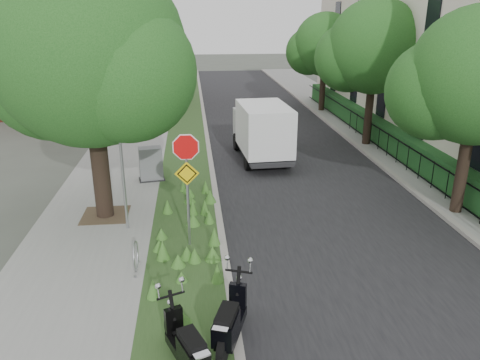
{
  "coord_description": "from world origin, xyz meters",
  "views": [
    {
      "loc": [
        -1.22,
        -10.83,
        6.11
      ],
      "look_at": [
        0.15,
        2.32,
        1.3
      ],
      "focal_mm": 35.0,
      "sensor_mm": 36.0,
      "label": 1
    }
  ],
  "objects_px": {
    "scooter_near": "(189,352)",
    "sign_assembly": "(187,168)",
    "scooter_far": "(229,326)",
    "box_truck": "(262,129)",
    "utility_cabinet": "(151,164)"
  },
  "relations": [
    {
      "from": "scooter_near",
      "to": "utility_cabinet",
      "type": "distance_m",
      "value": 10.22
    },
    {
      "from": "scooter_near",
      "to": "scooter_far",
      "type": "height_order",
      "value": "scooter_far"
    },
    {
      "from": "scooter_far",
      "to": "box_truck",
      "type": "height_order",
      "value": "box_truck"
    },
    {
      "from": "scooter_far",
      "to": "box_truck",
      "type": "xyz_separation_m",
      "value": [
        2.38,
        11.92,
        0.82
      ]
    },
    {
      "from": "sign_assembly",
      "to": "scooter_far",
      "type": "distance_m",
      "value": 4.58
    },
    {
      "from": "sign_assembly",
      "to": "box_truck",
      "type": "relative_size",
      "value": 0.68
    },
    {
      "from": "sign_assembly",
      "to": "scooter_far",
      "type": "xyz_separation_m",
      "value": [
        0.73,
        -4.16,
        -1.77
      ]
    },
    {
      "from": "sign_assembly",
      "to": "utility_cabinet",
      "type": "xyz_separation_m",
      "value": [
        -1.4,
        5.36,
        -1.61
      ]
    },
    {
      "from": "sign_assembly",
      "to": "utility_cabinet",
      "type": "bearing_deg",
      "value": 104.65
    },
    {
      "from": "utility_cabinet",
      "to": "sign_assembly",
      "type": "bearing_deg",
      "value": -75.35
    },
    {
      "from": "utility_cabinet",
      "to": "box_truck",
      "type": "bearing_deg",
      "value": 28.04
    },
    {
      "from": "scooter_near",
      "to": "sign_assembly",
      "type": "bearing_deg",
      "value": 89.74
    },
    {
      "from": "sign_assembly",
      "to": "scooter_far",
      "type": "relative_size",
      "value": 1.79
    },
    {
      "from": "scooter_far",
      "to": "utility_cabinet",
      "type": "xyz_separation_m",
      "value": [
        -2.13,
        9.52,
        0.17
      ]
    },
    {
      "from": "box_truck",
      "to": "scooter_near",
      "type": "bearing_deg",
      "value": -104.05
    }
  ]
}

